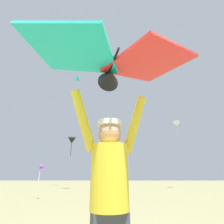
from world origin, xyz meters
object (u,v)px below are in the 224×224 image
Objects in this scene: distant_kite_red_far_center at (72,33)px; distant_kite_teal_mid_right at (78,79)px; distant_kite_white_high_left at (177,124)px; distant_kite_black_overhead_distant at (72,141)px; kite_flyer_person at (109,196)px; held_stunt_kite at (112,62)px; marker_flag at (42,169)px.

distant_kite_red_far_center is 8.88m from distant_kite_teal_mid_right.
distant_kite_red_far_center is 1.20× the size of distant_kite_white_high_left.
distant_kite_teal_mid_right reaches higher than distant_kite_white_high_left.
distant_kite_red_far_center is 1.05× the size of distant_kite_black_overhead_distant.
distant_kite_white_high_left reaches higher than kite_flyer_person.
kite_flyer_person is at bearing -76.37° from distant_kite_teal_mid_right.
kite_flyer_person is 2.44× the size of distant_kite_teal_mid_right.
kite_flyer_person is at bearing 104.24° from held_stunt_kite.
marker_flag is (0.50, -8.23, -3.15)m from distant_kite_black_overhead_distant.
distant_kite_teal_mid_right is (-6.53, 26.92, 15.90)m from held_stunt_kite.
distant_kite_black_overhead_distant is (-4.35, 16.58, 3.72)m from kite_flyer_person.
distant_kite_black_overhead_distant is at bearing 93.44° from marker_flag.
marker_flag is (2.14, -10.02, -19.27)m from distant_kite_red_far_center.
distant_kite_teal_mid_right is at bearing 98.17° from marker_flag.
held_stunt_kite is 2.42× the size of distant_kite_teal_mid_right.
held_stunt_kite is 26.82m from distant_kite_red_far_center.
distant_kite_red_far_center reaches higher than distant_kite_black_overhead_distant.
kite_flyer_person is at bearing -75.31° from distant_kite_black_overhead_distant.
kite_flyer_person is 1.08× the size of distant_kite_white_high_left.
distant_kite_teal_mid_right reaches higher than marker_flag.
distant_kite_teal_mid_right is 17.09m from distant_kite_black_overhead_distant.
kite_flyer_person is 0.90× the size of distant_kite_red_far_center.
distant_kite_teal_mid_right reaches higher than distant_kite_black_overhead_distant.
distant_kite_red_far_center is 21.82m from marker_flag.
marker_flag is at bearing -81.83° from distant_kite_teal_mid_right.
distant_kite_teal_mid_right is 20.13m from distant_kite_white_high_left.
distant_kite_teal_mid_right is 0.44× the size of distant_kite_white_high_left.
distant_kite_red_far_center is (-6.02, 18.45, 18.51)m from held_stunt_kite.
marker_flag is at bearing 114.77° from kite_flyer_person.
distant_kite_black_overhead_distant is at bearing -78.11° from distant_kite_teal_mid_right.
kite_flyer_person is 1.11× the size of marker_flag.
held_stunt_kite is 17.39m from distant_kite_black_overhead_distant.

